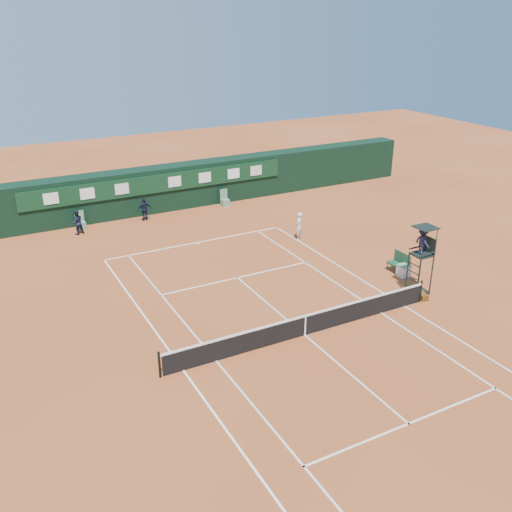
{
  "coord_description": "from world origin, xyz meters",
  "views": [
    {
      "loc": [
        -11.62,
        -17.41,
        12.61
      ],
      "look_at": [
        0.86,
        6.0,
        1.2
      ],
      "focal_mm": 40.0,
      "sensor_mm": 36.0,
      "label": 1
    }
  ],
  "objects": [
    {
      "name": "ball_kid_left",
      "position": [
        -5.86,
        16.64,
        0.77
      ],
      "size": [
        0.83,
        0.69,
        1.54
      ],
      "primitive_type": "imported",
      "rotation": [
        0.0,
        0.0,
        3.3
      ],
      "color": "black",
      "rests_on": "ground"
    },
    {
      "name": "back_wall",
      "position": [
        0.0,
        18.74,
        1.51
      ],
      "size": [
        40.0,
        1.65,
        3.0
      ],
      "color": "black",
      "rests_on": "ground"
    },
    {
      "name": "player_bench",
      "position": [
        7.77,
        3.0,
        0.6
      ],
      "size": [
        0.56,
        1.2,
        1.1
      ],
      "color": "#183E28",
      "rests_on": "ground"
    },
    {
      "name": "ball_kid_right",
      "position": [
        -1.44,
        17.11,
        0.76
      ],
      "size": [
        0.92,
        0.45,
        1.52
      ],
      "primitive_type": "imported",
      "rotation": [
        0.0,
        0.0,
        3.23
      ],
      "color": "black",
      "rests_on": "ground"
    },
    {
      "name": "player",
      "position": [
        5.61,
        9.5,
        0.85
      ],
      "size": [
        0.73,
        0.71,
        1.69
      ],
      "primitive_type": "imported",
      "rotation": [
        0.0,
        0.0,
        3.84
      ],
      "color": "silver",
      "rests_on": "ground"
    },
    {
      "name": "tennis_bag",
      "position": [
        6.77,
        0.25,
        0.14
      ],
      "size": [
        0.52,
        0.82,
        0.28
      ],
      "primitive_type": "cube",
      "rotation": [
        0.0,
        0.0,
        -0.28
      ],
      "color": "black",
      "rests_on": "ground"
    },
    {
      "name": "court_lines",
      "position": [
        0.0,
        0.0,
        0.01
      ],
      "size": [
        11.05,
        23.85,
        0.01
      ],
      "color": "white",
      "rests_on": "ground"
    },
    {
      "name": "tennis_net",
      "position": [
        0.0,
        0.0,
        0.51
      ],
      "size": [
        12.9,
        0.1,
        1.1
      ],
      "color": "black",
      "rests_on": "ground"
    },
    {
      "name": "ground",
      "position": [
        0.0,
        0.0,
        0.0
      ],
      "size": [
        90.0,
        90.0,
        0.0
      ],
      "primitive_type": "plane",
      "color": "#A95028",
      "rests_on": "ground"
    },
    {
      "name": "linesman_chair_right",
      "position": [
        4.5,
        17.48,
        0.32
      ],
      "size": [
        0.55,
        0.5,
        1.15
      ],
      "color": "#568463",
      "rests_on": "ground"
    },
    {
      "name": "umpire_chair",
      "position": [
        6.93,
        0.75,
        2.46
      ],
      "size": [
        0.96,
        0.95,
        3.42
      ],
      "color": "black",
      "rests_on": "ground"
    },
    {
      "name": "cooler",
      "position": [
        7.64,
        2.53,
        0.33
      ],
      "size": [
        0.57,
        0.57,
        0.65
      ],
      "color": "silver",
      "rests_on": "ground"
    },
    {
      "name": "linesman_chair_left",
      "position": [
        -5.5,
        17.48,
        0.32
      ],
      "size": [
        0.55,
        0.5,
        1.15
      ],
      "color": "#578666",
      "rests_on": "ground"
    },
    {
      "name": "tennis_ball",
      "position": [
        4.08,
        9.09,
        0.03
      ],
      "size": [
        0.06,
        0.06,
        0.06
      ],
      "primitive_type": "sphere",
      "color": "#D9EB36",
      "rests_on": "ground"
    }
  ]
}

